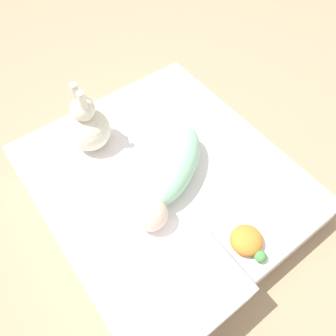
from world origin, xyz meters
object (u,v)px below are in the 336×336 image
at_px(swaddled_baby, 170,171).
at_px(turtle_plush, 247,241).
at_px(pillow, 182,292).
at_px(bunny_plush, 88,127).

bearing_deg(swaddled_baby, turtle_plush, 66.39).
bearing_deg(turtle_plush, swaddled_baby, -171.56).
distance_m(swaddled_baby, pillow, 0.47).
xyz_separation_m(swaddled_baby, bunny_plush, (-0.38, -0.16, 0.03)).
bearing_deg(bunny_plush, swaddled_baby, 22.58).
bearing_deg(pillow, bunny_plush, 173.38).
xyz_separation_m(pillow, turtle_plush, (-0.00, 0.31, -0.02)).
bearing_deg(turtle_plush, pillow, -89.96).
xyz_separation_m(pillow, bunny_plush, (-0.78, 0.09, 0.06)).
distance_m(pillow, turtle_plush, 0.31).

